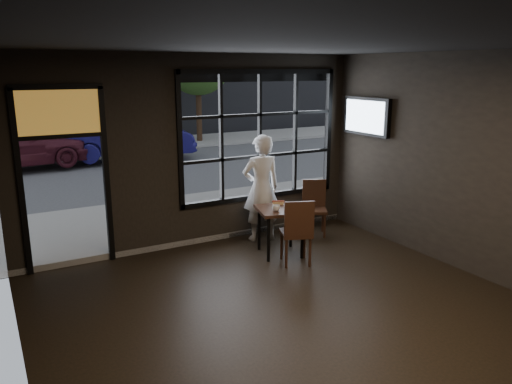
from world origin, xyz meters
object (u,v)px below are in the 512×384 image
cafe_table (280,231)px  man (261,188)px  chair_near (296,231)px  navy_car (129,137)px

cafe_table → man: bearing=98.0°
cafe_table → chair_near: size_ratio=0.74×
navy_car → man: bearing=-171.5°
cafe_table → navy_car: navy_car is taller
chair_near → navy_car: 10.00m
man → navy_car: size_ratio=0.45×
man → navy_car: 8.76m
chair_near → navy_car: (0.15, 10.00, 0.27)m
cafe_table → navy_car: size_ratio=0.19×
man → navy_car: bearing=-83.3°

